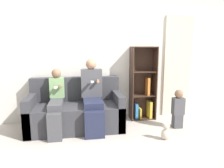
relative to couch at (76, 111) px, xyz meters
name	(u,v)px	position (x,y,z in m)	size (l,w,h in m)	color
ground_plane	(99,137)	(0.38, -0.52, -0.32)	(14.00, 14.00, 0.00)	#BCB2A8
back_wall	(93,59)	(0.38, 0.45, 0.96)	(10.00, 0.06, 2.55)	silver
curtain_panel	(177,67)	(2.23, 0.40, 0.77)	(0.62, 0.04, 2.18)	beige
couch	(76,111)	(0.00, 0.00, 0.00)	(1.72, 0.85, 0.93)	#38383D
adult_seated	(92,94)	(0.31, -0.12, 0.35)	(0.39, 0.77, 1.30)	#232842
child_seated	(56,102)	(-0.34, -0.17, 0.25)	(0.27, 0.79, 1.12)	#47474C
toddler_standing	(178,108)	(1.90, -0.34, 0.06)	(0.22, 0.16, 0.74)	#47474C
bookshelf	(143,88)	(1.41, 0.30, 0.34)	(0.52, 0.30, 1.53)	#3D281E
teddy_bear	(166,131)	(1.46, -0.79, -0.18)	(0.15, 0.12, 0.30)	beige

